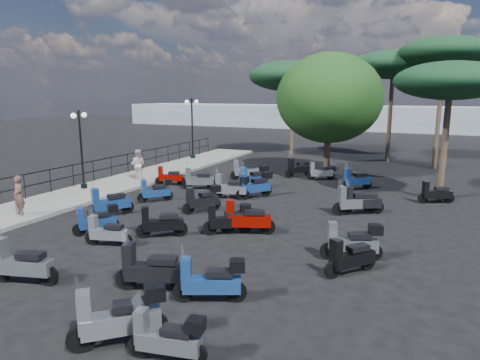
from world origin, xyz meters
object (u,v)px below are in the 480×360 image
at_px(pine_3, 451,81).
at_px(scooter_27, 356,180).
at_px(broadleaf_tree, 329,98).
at_px(pine_0, 393,65).
at_px(scooter_8, 161,224).
at_px(scooter_17, 299,168).
at_px(scooter_15, 231,187).
at_px(scooter_7, 107,233).
at_px(lamp_post_1, 81,144).
at_px(woman, 19,195).
at_px(scooter_4, 169,177).
at_px(scooter_24, 350,258).
at_px(pedestrian_far, 138,164).
at_px(scooter_14, 246,219).
at_px(scooter_18, 167,339).
at_px(scooter_23, 320,172).
at_px(scooter_3, 156,191).
at_px(scooter_21, 354,202).
at_px(scooter_10, 198,180).
at_px(scooter_19, 211,281).
at_px(scooter_9, 203,200).
at_px(scooter_1, 97,220).
at_px(scooter_13, 151,270).
at_px(scooter_26, 435,194).
at_px(scooter_22, 361,202).
at_px(scooter_25, 352,242).
at_px(scooter_16, 255,186).
at_px(pine_1, 444,53).
at_px(scooter_12, 119,318).
at_px(scooter_20, 228,220).
at_px(scooter_2, 109,203).
at_px(lamp_post_2, 192,124).
at_px(scooter_11, 253,178).

bearing_deg(pine_3, scooter_27, 169.96).
bearing_deg(broadleaf_tree, pine_0, 68.67).
relative_size(scooter_8, scooter_17, 1.01).
bearing_deg(scooter_15, scooter_27, -59.22).
bearing_deg(scooter_7, pine_3, -56.66).
xyz_separation_m(scooter_8, scooter_27, (4.60, 9.85, 0.01)).
distance_m(lamp_post_1, woman, 4.88).
height_order(scooter_4, pine_0, pine_0).
bearing_deg(scooter_24, scooter_15, -5.13).
bearing_deg(scooter_27, scooter_4, 66.77).
height_order(pedestrian_far, scooter_14, pedestrian_far).
bearing_deg(lamp_post_1, scooter_18, -52.13).
bearing_deg(scooter_15, pine_0, -30.73).
height_order(woman, scooter_23, woman).
height_order(scooter_3, scooter_21, scooter_21).
bearing_deg(scooter_7, scooter_10, -5.03).
height_order(scooter_19, scooter_27, scooter_27).
bearing_deg(scooter_9, scooter_1, 95.50).
bearing_deg(scooter_13, scooter_10, 4.32).
relative_size(scooter_9, scooter_18, 1.01).
relative_size(lamp_post_1, scooter_21, 2.39).
bearing_deg(scooter_4, scooter_9, -156.05).
relative_size(scooter_1, scooter_26, 0.92).
relative_size(scooter_22, scooter_24, 1.17).
relative_size(broadleaf_tree, pine_3, 1.16).
bearing_deg(scooter_25, pine_0, -18.00).
distance_m(woman, scooter_24, 12.25).
xyz_separation_m(scooter_14, scooter_18, (1.55, -6.96, -0.07)).
xyz_separation_m(lamp_post_1, scooter_25, (13.35, -3.49, -1.74)).
height_order(scooter_16, pine_1, pine_1).
relative_size(lamp_post_1, pine_3, 0.62).
relative_size(lamp_post_1, scooter_17, 2.63).
distance_m(scooter_9, scooter_21, 5.94).
distance_m(scooter_12, scooter_26, 14.97).
relative_size(scooter_4, scooter_17, 1.04).
height_order(pedestrian_far, scooter_20, pedestrian_far).
relative_size(woman, scooter_19, 0.95).
xyz_separation_m(pine_1, pine_3, (0.29, -8.89, -1.90)).
xyz_separation_m(scooter_14, scooter_17, (-1.31, 10.35, -0.03)).
distance_m(lamp_post_1, scooter_2, 5.23).
relative_size(scooter_1, scooter_9, 0.89).
bearing_deg(scooter_9, pine_0, -75.58).
bearing_deg(scooter_21, scooter_14, 108.09).
distance_m(scooter_7, pine_3, 14.90).
height_order(scooter_18, scooter_19, scooter_19).
xyz_separation_m(lamp_post_2, scooter_14, (9.94, -13.27, -2.01)).
distance_m(scooter_14, broadleaf_tree, 12.28).
relative_size(scooter_9, pine_1, 0.19).
distance_m(scooter_3, scooter_11, 5.01).
bearing_deg(scooter_10, scooter_23, -68.73).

